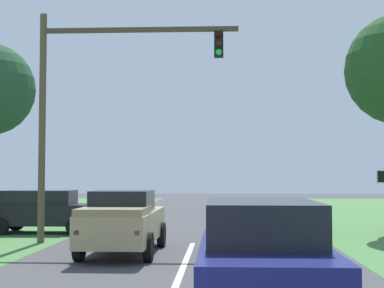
{
  "coord_description": "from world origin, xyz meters",
  "views": [
    {
      "loc": [
        0.96,
        -4.18,
        2.38
      ],
      "look_at": [
        -0.02,
        16.06,
        3.43
      ],
      "focal_mm": 54.88,
      "sensor_mm": 36.0,
      "label": 1
    }
  ],
  "objects": [
    {
      "name": "ground_plane",
      "position": [
        0.0,
        9.09,
        0.0
      ],
      "size": [
        120.0,
        120.0,
        0.0
      ],
      "primitive_type": "plane",
      "color": "#424244"
    },
    {
      "name": "pickup_truck_lead",
      "position": [
        -1.95,
        13.33,
        0.98
      ],
      "size": [
        2.17,
        5.36,
        1.9
      ],
      "color": "tan",
      "rests_on": "ground_plane"
    },
    {
      "name": "crossing_suv_far",
      "position": [
        -6.27,
        19.47,
        0.91
      ],
      "size": [
        4.77,
        2.19,
        1.73
      ],
      "color": "black",
      "rests_on": "ground_plane"
    },
    {
      "name": "traffic_light",
      "position": [
        -3.55,
        16.03,
        5.26
      ],
      "size": [
        7.01,
        0.4,
        8.05
      ],
      "color": "brown",
      "rests_on": "ground_plane"
    },
    {
      "name": "red_suv_near",
      "position": [
        1.61,
        5.07,
        1.03
      ],
      "size": [
        2.16,
        4.72,
        1.96
      ],
      "color": "navy",
      "rests_on": "ground_plane"
    }
  ]
}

